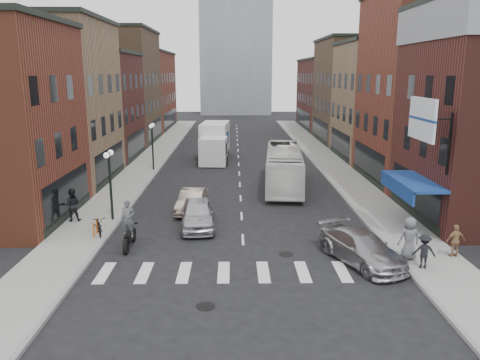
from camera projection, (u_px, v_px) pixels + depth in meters
name	position (u px, v px, depth m)	size (l,w,h in m)	color
ground	(243.00, 247.00, 22.97)	(160.00, 160.00, 0.00)	black
sidewalk_left	(149.00, 162.00, 44.28)	(3.00, 74.00, 0.15)	gray
sidewalk_right	(328.00, 161.00, 44.50)	(3.00, 74.00, 0.15)	gray
curb_left	(165.00, 162.00, 44.31)	(0.20, 74.00, 0.16)	gray
curb_right	(312.00, 162.00, 44.49)	(0.20, 74.00, 0.16)	gray
crosswalk_stripes	(245.00, 272.00, 20.05)	(12.00, 2.20, 0.01)	silver
bldg_left_mid_a	(40.00, 102.00, 35.03)	(10.30, 10.20, 12.30)	#977153
bldg_left_mid_b	(83.00, 106.00, 44.99)	(10.30, 10.20, 10.30)	#4F211C
bldg_left_far_a	(111.00, 87.00, 55.37)	(10.30, 12.20, 13.30)	brown
bldg_left_far_b	(136.00, 91.00, 69.23)	(10.30, 16.20, 11.30)	brown
bldg_right_mid_a	(439.00, 89.00, 35.19)	(10.30, 10.20, 14.30)	brown
bldg_right_mid_b	(393.00, 101.00, 45.27)	(10.30, 10.20, 11.30)	#977153
bldg_right_far_a	(363.00, 91.00, 55.87)	(10.30, 12.20, 12.30)	brown
bldg_right_far_b	(337.00, 94.00, 69.73)	(10.30, 16.20, 10.30)	#4F211C
awning_blue	(409.00, 182.00, 24.93)	(1.80, 5.00, 0.78)	navy
billboard_sign	(424.00, 120.00, 22.19)	(1.52, 3.00, 3.70)	black
streetlamp_near	(110.00, 172.00, 26.12)	(0.32, 1.22, 4.11)	black
streetlamp_far	(152.00, 138.00, 39.75)	(0.32, 1.22, 4.11)	black
bike_rack	(95.00, 228.00, 24.02)	(0.08, 0.68, 0.80)	#D8590C
box_truck	(215.00, 142.00, 45.03)	(2.85, 8.24, 3.52)	white
motorcycle_rider	(129.00, 226.00, 22.52)	(0.68, 2.39, 2.43)	black
transit_bus	(284.00, 167.00, 34.68)	(2.52, 10.75, 2.99)	white
sedan_left_near	(197.00, 214.00, 25.69)	(1.83, 4.55, 1.55)	silver
sedan_left_far	(192.00, 201.00, 28.63)	(1.41, 4.05, 1.34)	#AC9E8C
curb_car	(362.00, 248.00, 20.91)	(1.98, 4.86, 1.41)	#A4A3A7
parked_bicycle	(99.00, 225.00, 24.28)	(0.65, 1.87, 0.98)	black
ped_left_solo	(72.00, 205.00, 26.29)	(0.91, 0.52, 1.87)	black
ped_right_a	(424.00, 251.00, 19.98)	(0.98, 0.49, 1.52)	black
ped_right_b	(456.00, 241.00, 21.19)	(0.89, 0.45, 1.52)	#9C774F
ped_right_c	(409.00, 238.00, 20.91)	(0.95, 0.62, 1.94)	slate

